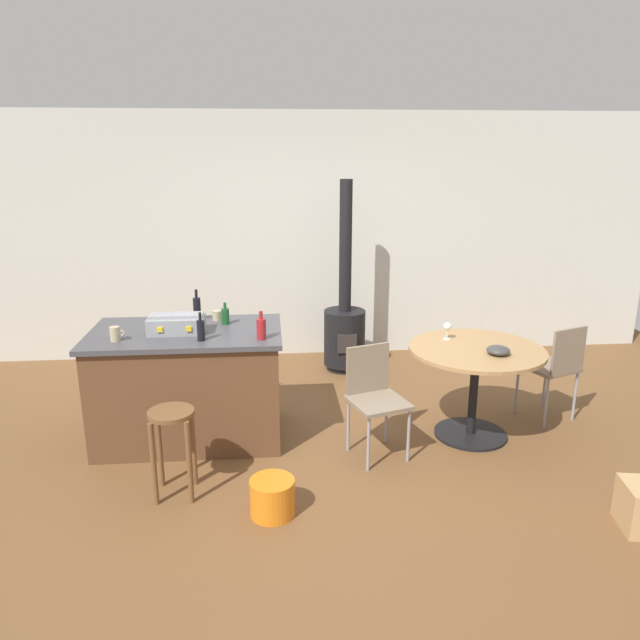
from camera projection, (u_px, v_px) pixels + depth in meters
name	position (u px, v px, depth m)	size (l,w,h in m)	color
ground_plane	(328.00, 448.00, 4.73)	(8.80, 8.80, 0.00)	brown
back_wall	(307.00, 237.00, 6.62)	(8.00, 0.10, 2.70)	beige
kitchen_island	(189.00, 384.00, 4.79)	(1.50, 0.89, 0.91)	brown
wooden_stool	(173.00, 435.00, 3.97)	(0.31, 0.31, 0.62)	brown
dining_table	(475.00, 369.00, 4.77)	(1.08, 1.08, 0.77)	black
folding_chair_near	(374.00, 393.00, 4.53)	(0.50, 0.50, 0.85)	#7F705B
folding_chair_far	(555.00, 364.00, 5.08)	(0.52, 0.52, 0.87)	#7F705B
wood_stove	(345.00, 325.00, 6.31)	(0.44, 0.45, 2.01)	black
toolbox	(177.00, 324.00, 4.60)	(0.43, 0.25, 0.15)	gray
bottle_0	(201.00, 330.00, 4.40)	(0.06, 0.06, 0.22)	black
bottle_1	(197.00, 308.00, 4.94)	(0.06, 0.06, 0.26)	black
bottle_2	(261.00, 328.00, 4.44)	(0.07, 0.07, 0.22)	maroon
bottle_3	(225.00, 316.00, 4.83)	(0.06, 0.06, 0.18)	#194C23
cup_0	(115.00, 334.00, 4.40)	(0.11, 0.07, 0.11)	tan
cup_1	(217.00, 315.00, 4.95)	(0.11, 0.07, 0.08)	tan
wine_glass	(447.00, 327.00, 4.92)	(0.07, 0.07, 0.14)	silver
serving_bowl	(498.00, 350.00, 4.56)	(0.18, 0.18, 0.07)	#383838
plastic_bucket	(272.00, 497.00, 3.83)	(0.29, 0.29, 0.24)	orange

